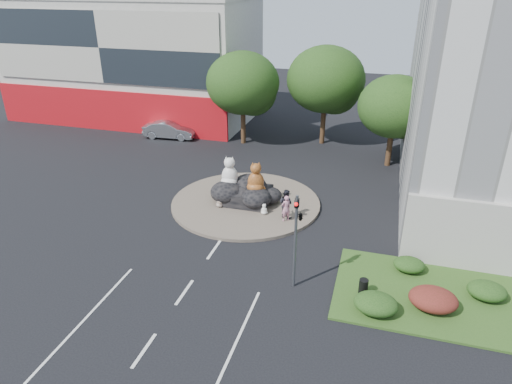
% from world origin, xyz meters
% --- Properties ---
extents(ground, '(120.00, 120.00, 0.00)m').
position_xyz_m(ground, '(0.00, 0.00, 0.00)').
color(ground, black).
rests_on(ground, ground).
extents(roundabout_island, '(10.00, 10.00, 0.20)m').
position_xyz_m(roundabout_island, '(0.00, 10.00, 0.10)').
color(roundabout_island, brown).
rests_on(roundabout_island, ground).
extents(rock_plinth, '(3.20, 2.60, 0.90)m').
position_xyz_m(rock_plinth, '(0.00, 10.00, 0.65)').
color(rock_plinth, black).
rests_on(rock_plinth, roundabout_island).
extents(shophouse_block, '(25.20, 12.30, 17.40)m').
position_xyz_m(shophouse_block, '(-18.00, 27.91, 6.18)').
color(shophouse_block, beige).
rests_on(shophouse_block, ground).
extents(grass_verge, '(10.00, 6.00, 0.12)m').
position_xyz_m(grass_verge, '(12.00, 3.00, 0.06)').
color(grass_verge, '#284B19').
rests_on(grass_verge, ground).
extents(tree_left, '(6.46, 6.46, 8.27)m').
position_xyz_m(tree_left, '(-3.93, 22.06, 5.25)').
color(tree_left, '#382314').
rests_on(tree_left, ground).
extents(tree_mid, '(6.84, 6.84, 8.76)m').
position_xyz_m(tree_mid, '(3.07, 24.06, 5.56)').
color(tree_mid, '#382314').
rests_on(tree_mid, ground).
extents(tree_right, '(5.70, 5.70, 7.30)m').
position_xyz_m(tree_right, '(9.07, 20.06, 4.63)').
color(tree_right, '#382314').
rests_on(tree_right, ground).
extents(hedge_near_green, '(2.00, 1.60, 0.90)m').
position_xyz_m(hedge_near_green, '(9.00, 1.00, 0.57)').
color(hedge_near_green, '#163511').
rests_on(hedge_near_green, grass_verge).
extents(hedge_red, '(2.20, 1.76, 0.99)m').
position_xyz_m(hedge_red, '(11.50, 2.00, 0.61)').
color(hedge_red, '#451F12').
rests_on(hedge_red, grass_verge).
extents(hedge_mid_green, '(1.80, 1.44, 0.81)m').
position_xyz_m(hedge_mid_green, '(14.00, 3.50, 0.53)').
color(hedge_mid_green, '#163511').
rests_on(hedge_mid_green, grass_verge).
extents(hedge_back_green, '(1.60, 1.28, 0.72)m').
position_xyz_m(hedge_back_green, '(10.50, 4.80, 0.48)').
color(hedge_back_green, '#163511').
rests_on(hedge_back_green, grass_verge).
extents(traffic_light, '(0.44, 1.24, 5.00)m').
position_xyz_m(traffic_light, '(5.10, 2.00, 3.62)').
color(traffic_light, '#595B60').
rests_on(traffic_light, ground).
extents(street_lamp, '(2.34, 0.22, 8.06)m').
position_xyz_m(street_lamp, '(12.82, 8.00, 4.55)').
color(street_lamp, '#595B60').
rests_on(street_lamp, ground).
extents(cat_white, '(1.39, 1.24, 2.12)m').
position_xyz_m(cat_white, '(-1.19, 10.25, 2.16)').
color(cat_white, silver).
rests_on(cat_white, rock_plinth).
extents(cat_tabby, '(1.56, 1.48, 2.07)m').
position_xyz_m(cat_tabby, '(0.74, 9.90, 2.13)').
color(cat_tabby, '#C06628').
rests_on(cat_tabby, rock_plinth).
extents(kitten_calico, '(0.69, 0.70, 0.88)m').
position_xyz_m(kitten_calico, '(-1.41, 8.77, 0.64)').
color(kitten_calico, silver).
rests_on(kitten_calico, roundabout_island).
extents(kitten_white, '(0.55, 0.52, 0.73)m').
position_xyz_m(kitten_white, '(1.67, 8.62, 0.57)').
color(kitten_white, white).
rests_on(kitten_white, roundabout_island).
extents(pedestrian_pink, '(0.74, 0.71, 1.70)m').
position_xyz_m(pedestrian_pink, '(3.19, 8.14, 1.05)').
color(pedestrian_pink, '#C57F95').
rests_on(pedestrian_pink, roundabout_island).
extents(pedestrian_dark, '(1.12, 1.02, 1.88)m').
position_xyz_m(pedestrian_dark, '(3.07, 8.62, 1.14)').
color(pedestrian_dark, black).
rests_on(pedestrian_dark, roundabout_island).
extents(parked_car, '(5.05, 2.13, 1.62)m').
position_xyz_m(parked_car, '(-11.17, 21.37, 0.81)').
color(parked_car, '#9C9FA4').
rests_on(parked_car, ground).
extents(litter_bin, '(0.50, 0.50, 0.78)m').
position_xyz_m(litter_bin, '(8.36, 2.21, 0.51)').
color(litter_bin, black).
rests_on(litter_bin, grass_verge).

